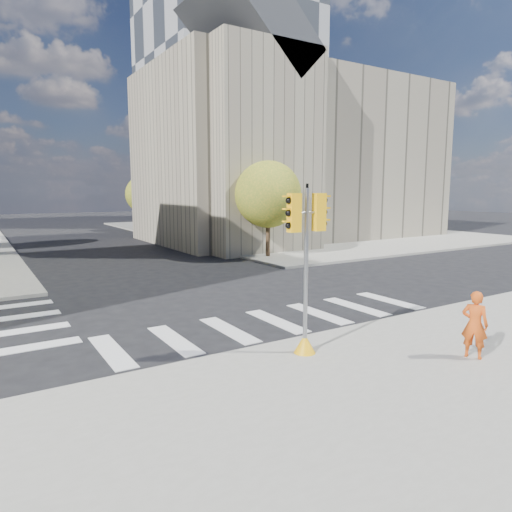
{
  "coord_description": "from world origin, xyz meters",
  "views": [
    {
      "loc": [
        -8.44,
        -14.08,
        4.32
      ],
      "look_at": [
        -0.31,
        -1.07,
        2.1
      ],
      "focal_mm": 32.0,
      "sensor_mm": 36.0,
      "label": 1
    }
  ],
  "objects_px": {
    "lamp_far": "(169,187)",
    "photographer": "(475,324)",
    "traffic_signal": "(306,284)",
    "lamp_near": "(243,186)"
  },
  "relations": [
    {
      "from": "lamp_near",
      "to": "traffic_signal",
      "type": "height_order",
      "value": "lamp_near"
    },
    {
      "from": "lamp_near",
      "to": "traffic_signal",
      "type": "bearing_deg",
      "value": -116.09
    },
    {
      "from": "lamp_near",
      "to": "traffic_signal",
      "type": "relative_size",
      "value": 1.87
    },
    {
      "from": "lamp_far",
      "to": "traffic_signal",
      "type": "distance_m",
      "value": 34.55
    },
    {
      "from": "lamp_far",
      "to": "photographer",
      "type": "relative_size",
      "value": 4.74
    },
    {
      "from": "lamp_near",
      "to": "lamp_far",
      "type": "relative_size",
      "value": 1.0
    },
    {
      "from": "lamp_far",
      "to": "traffic_signal",
      "type": "xyz_separation_m",
      "value": [
        -9.38,
        -33.15,
        -2.6
      ]
    },
    {
      "from": "lamp_far",
      "to": "traffic_signal",
      "type": "relative_size",
      "value": 1.87
    },
    {
      "from": "lamp_far",
      "to": "photographer",
      "type": "bearing_deg",
      "value": -99.55
    },
    {
      "from": "lamp_near",
      "to": "photographer",
      "type": "xyz_separation_m",
      "value": [
        -6.0,
        -21.65,
        -3.57
      ]
    }
  ]
}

